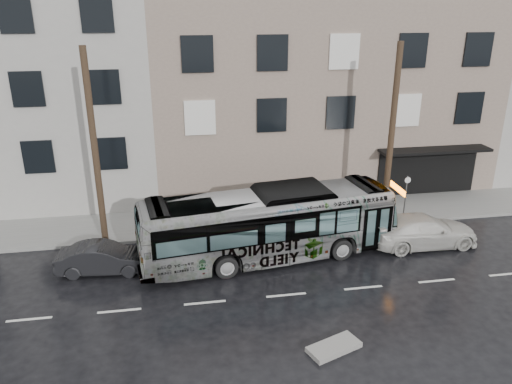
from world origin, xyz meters
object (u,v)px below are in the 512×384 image
(bus, at_px, (268,225))
(dark_sedan, at_px, (104,258))
(utility_pole_front, at_px, (391,137))
(white_sedan, at_px, (423,231))
(sign_post, at_px, (405,198))
(utility_pole_rear, at_px, (95,150))

(bus, height_order, dark_sedan, bus)
(utility_pole_front, distance_m, white_sedan, 4.77)
(sign_post, xyz_separation_m, white_sedan, (-0.29, -2.63, -0.60))
(utility_pole_front, relative_size, utility_pole_rear, 1.00)
(utility_pole_rear, relative_size, sign_post, 3.75)
(bus, xyz_separation_m, white_sedan, (7.42, -0.03, -0.86))
(utility_pole_front, relative_size, sign_post, 3.75)
(dark_sedan, bearing_deg, bus, -84.59)
(utility_pole_rear, distance_m, bus, 8.41)
(utility_pole_rear, height_order, sign_post, utility_pole_rear)
(sign_post, height_order, white_sedan, sign_post)
(utility_pole_front, xyz_separation_m, sign_post, (1.10, 0.00, -3.30))
(sign_post, bearing_deg, bus, -161.37)
(bus, bearing_deg, white_sedan, -98.00)
(utility_pole_front, xyz_separation_m, white_sedan, (0.81, -2.63, -3.90))
(sign_post, xyz_separation_m, dark_sedan, (-14.85, -2.70, -0.71))
(utility_pole_front, height_order, sign_post, utility_pole_front)
(utility_pole_front, xyz_separation_m, bus, (-6.61, -2.60, -3.04))
(bus, bearing_deg, utility_pole_front, -76.31)
(utility_pole_rear, relative_size, dark_sedan, 2.32)
(dark_sedan, bearing_deg, utility_pole_front, -74.30)
(utility_pole_front, xyz_separation_m, utility_pole_rear, (-14.00, 0.00, 0.00))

